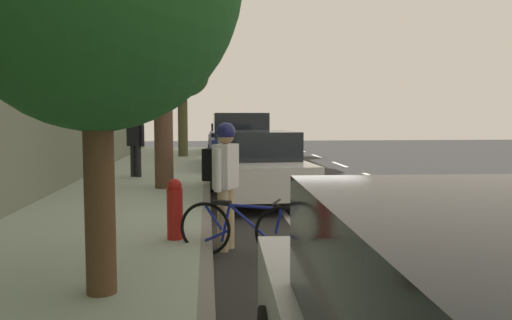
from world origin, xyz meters
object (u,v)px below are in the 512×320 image
object	(u,v)px
parked_pickup_dark_blue_second	(238,144)
street_tree_mid_block	(162,33)
cyclist_with_backpack	(224,172)
fire_hydrant	(175,209)
bicycle_at_curb	(242,229)
street_tree_near_cyclist	(182,78)
parked_sedan_white_mid	(257,166)
parked_sedan_black_nearest	(228,139)
pedestrian_on_phone	(135,142)

from	to	relation	value
parked_pickup_dark_blue_second	street_tree_mid_block	distance (m)	6.51
cyclist_with_backpack	fire_hydrant	xyz separation A→B (m)	(0.67, -0.06, -0.50)
bicycle_at_curb	street_tree_near_cyclist	bearing A→B (deg)	-84.76
parked_sedan_white_mid	parked_sedan_black_nearest	bearing A→B (deg)	-89.48
parked_pickup_dark_blue_second	pedestrian_on_phone	distance (m)	4.35
bicycle_at_curb	parked_sedan_black_nearest	bearing A→B (deg)	-91.66
parked_sedan_black_nearest	cyclist_with_backpack	bearing A→B (deg)	87.59
parked_sedan_white_mid	fire_hydrant	distance (m)	4.52
street_tree_near_cyclist	street_tree_mid_block	world-z (taller)	street_tree_mid_block
bicycle_at_curb	street_tree_mid_block	bearing A→B (deg)	-75.97
parked_pickup_dark_blue_second	street_tree_near_cyclist	world-z (taller)	street_tree_near_cyclist
parked_sedan_black_nearest	parked_pickup_dark_blue_second	world-z (taller)	parked_pickup_dark_blue_second
parked_sedan_white_mid	street_tree_mid_block	world-z (taller)	street_tree_mid_block
cyclist_with_backpack	street_tree_mid_block	distance (m)	6.15
parked_sedan_white_mid	street_tree_near_cyclist	size ratio (longest dim) A/B	1.05
bicycle_at_curb	cyclist_with_backpack	size ratio (longest dim) A/B	0.93
bicycle_at_curb	street_tree_near_cyclist	distance (m)	16.29
parked_sedan_white_mid	fire_hydrant	world-z (taller)	parked_sedan_white_mid
parked_pickup_dark_blue_second	bicycle_at_curb	size ratio (longest dim) A/B	3.24
parked_sedan_white_mid	cyclist_with_backpack	world-z (taller)	cyclist_with_backpack
bicycle_at_curb	street_tree_mid_block	distance (m)	6.92
fire_hydrant	pedestrian_on_phone	bearing A→B (deg)	-78.73
pedestrian_on_phone	parked_sedan_black_nearest	bearing A→B (deg)	-106.37
bicycle_at_curb	fire_hydrant	bearing A→B (deg)	-29.99
parked_sedan_black_nearest	street_tree_near_cyclist	distance (m)	4.11
parked_sedan_black_nearest	bicycle_at_curb	bearing A→B (deg)	88.34
street_tree_mid_block	pedestrian_on_phone	world-z (taller)	street_tree_mid_block
bicycle_at_curb	street_tree_mid_block	xyz separation A→B (m)	(1.46, -5.85, 3.38)
parked_sedan_black_nearest	street_tree_near_cyclist	world-z (taller)	street_tree_near_cyclist
cyclist_with_backpack	pedestrian_on_phone	size ratio (longest dim) A/B	1.01
parked_sedan_white_mid	bicycle_at_curb	world-z (taller)	parked_sedan_white_mid
parked_sedan_black_nearest	cyclist_with_backpack	world-z (taller)	cyclist_with_backpack
street_tree_near_cyclist	pedestrian_on_phone	world-z (taller)	street_tree_near_cyclist
bicycle_at_curb	cyclist_with_backpack	bearing A→B (deg)	-64.39
parked_sedan_black_nearest	street_tree_near_cyclist	size ratio (longest dim) A/B	1.03
street_tree_mid_block	street_tree_near_cyclist	bearing A→B (deg)	-90.00
bicycle_at_curb	fire_hydrant	xyz separation A→B (m)	(0.89, -0.52, 0.20)
parked_pickup_dark_blue_second	street_tree_near_cyclist	bearing A→B (deg)	-65.65
street_tree_near_cyclist	parked_sedan_white_mid	bearing A→B (deg)	100.73
parked_pickup_dark_blue_second	parked_sedan_white_mid	world-z (taller)	parked_pickup_dark_blue_second
parked_sedan_white_mid	street_tree_near_cyclist	xyz separation A→B (m)	(2.12, -11.17, 2.69)
fire_hydrant	parked_sedan_white_mid	bearing A→B (deg)	-110.03
cyclist_with_backpack	street_tree_mid_block	world-z (taller)	street_tree_mid_block
cyclist_with_backpack	bicycle_at_curb	bearing A→B (deg)	115.61
bicycle_at_curb	cyclist_with_backpack	world-z (taller)	cyclist_with_backpack
pedestrian_on_phone	cyclist_with_backpack	bearing A→B (deg)	105.88
parked_sedan_black_nearest	pedestrian_on_phone	size ratio (longest dim) A/B	2.53
bicycle_at_curb	fire_hydrant	distance (m)	1.05
parked_pickup_dark_blue_second	bicycle_at_curb	xyz separation A→B (m)	(0.63, 11.31, -0.52)
pedestrian_on_phone	parked_sedan_white_mid	bearing A→B (deg)	131.63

